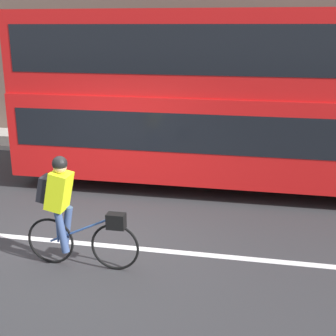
% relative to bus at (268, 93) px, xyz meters
% --- Properties ---
extents(ground_plane, '(80.00, 80.00, 0.00)m').
position_rel_bus_xyz_m(ground_plane, '(-2.84, -3.29, -2.05)').
color(ground_plane, '#2D2D30').
extents(road_center_line, '(50.00, 0.14, 0.01)m').
position_rel_bus_xyz_m(road_center_line, '(-2.84, -3.41, -2.04)').
color(road_center_line, silver).
rests_on(road_center_line, ground_plane).
extents(sidewalk_curb, '(60.00, 2.20, 0.13)m').
position_rel_bus_xyz_m(sidewalk_curb, '(-2.84, 2.81, -1.98)').
color(sidewalk_curb, '#A8A399').
rests_on(sidewalk_curb, ground_plane).
extents(bus, '(10.43, 2.53, 3.67)m').
position_rel_bus_xyz_m(bus, '(0.00, 0.00, 0.00)').
color(bus, black).
rests_on(bus, ground_plane).
extents(cyclist_on_bike, '(1.69, 0.32, 1.65)m').
position_rel_bus_xyz_m(cyclist_on_bike, '(-2.70, -4.10, -1.16)').
color(cyclist_on_bike, black).
rests_on(cyclist_on_bike, ground_plane).
extents(street_sign_post, '(0.36, 0.09, 2.32)m').
position_rel_bus_xyz_m(street_sign_post, '(1.51, 2.69, -0.62)').
color(street_sign_post, '#59595B').
rests_on(street_sign_post, sidewalk_curb).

